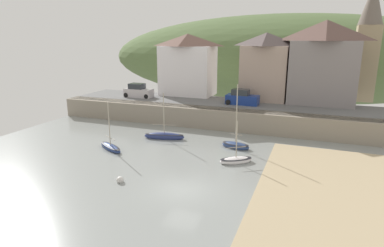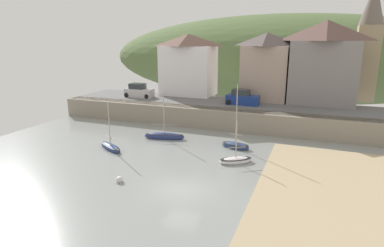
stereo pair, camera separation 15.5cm
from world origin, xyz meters
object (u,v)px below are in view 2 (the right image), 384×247
object	(u,v)px
rowboat_small_beached	(111,147)
parked_car_near_slipway	(139,91)
waterfront_building_right	(324,62)
dinghy_open_wooden	(164,136)
waterfront_building_centre	(266,66)
church_with_spire	(369,41)
parked_car_by_wall	(242,98)
waterfront_building_left	(188,64)
mooring_buoy	(119,180)
fishing_boat_green	(235,145)
sailboat_tall_mast	(236,160)

from	to	relation	value
rowboat_small_beached	parked_car_near_slipway	size ratio (longest dim) A/B	1.18
waterfront_building_right	parked_car_near_slipway	distance (m)	25.17
dinghy_open_wooden	waterfront_building_centre	bearing A→B (deg)	47.87
church_with_spire	parked_car_by_wall	world-z (taller)	church_with_spire
rowboat_small_beached	waterfront_building_right	bearing A→B (deg)	75.49
waterfront_building_left	parked_car_by_wall	bearing A→B (deg)	-26.11
waterfront_building_centre	parked_car_by_wall	bearing A→B (deg)	-114.66
waterfront_building_right	rowboat_small_beached	distance (m)	28.25
rowboat_small_beached	mooring_buoy	world-z (taller)	rowboat_small_beached
mooring_buoy	parked_car_near_slipway	bearing A→B (deg)	116.18
waterfront_building_right	dinghy_open_wooden	distance (m)	22.50
waterfront_building_left	mooring_buoy	xyz separation A→B (m)	(4.57, -25.74, -6.72)
dinghy_open_wooden	parked_car_by_wall	bearing A→B (deg)	45.68
fishing_boat_green	waterfront_building_right	bearing A→B (deg)	74.25
fishing_boat_green	mooring_buoy	bearing A→B (deg)	-108.33
rowboat_small_beached	parked_car_by_wall	xyz separation A→B (m)	(9.70, 15.03, 2.97)
church_with_spire	waterfront_building_left	bearing A→B (deg)	-170.41
waterfront_building_centre	parked_car_by_wall	xyz separation A→B (m)	(-2.07, -4.50, -3.75)
dinghy_open_wooden	parked_car_by_wall	world-z (taller)	dinghy_open_wooden
waterfront_building_left	waterfront_building_centre	distance (m)	11.25
parked_car_near_slipway	parked_car_by_wall	world-z (taller)	same
waterfront_building_left	waterfront_building_centre	size ratio (longest dim) A/B	0.99
mooring_buoy	dinghy_open_wooden	bearing A→B (deg)	98.31
waterfront_building_right	rowboat_small_beached	world-z (taller)	waterfront_building_right
waterfront_building_left	sailboat_tall_mast	size ratio (longest dim) A/B	2.26
parked_car_by_wall	mooring_buoy	bearing A→B (deg)	-99.39
parked_car_by_wall	fishing_boat_green	bearing A→B (deg)	-77.60
parked_car_near_slipway	dinghy_open_wooden	bearing A→B (deg)	-47.11
waterfront_building_right	fishing_boat_green	xyz separation A→B (m)	(-7.58, -14.71, -7.41)
waterfront_building_left	fishing_boat_green	size ratio (longest dim) A/B	1.35
dinghy_open_wooden	parked_car_by_wall	xyz separation A→B (m)	(6.26, 9.98, 2.90)
parked_car_near_slipway	mooring_buoy	distance (m)	23.86
waterfront_building_centre	fishing_boat_green	xyz separation A→B (m)	(-0.35, -14.71, -6.67)
waterfront_building_centre	rowboat_small_beached	bearing A→B (deg)	-121.07
rowboat_small_beached	sailboat_tall_mast	world-z (taller)	rowboat_small_beached
waterfront_building_left	waterfront_building_right	bearing A→B (deg)	0.00
waterfront_building_centre	fishing_boat_green	bearing A→B (deg)	-91.36
waterfront_building_left	mooring_buoy	distance (m)	26.99
dinghy_open_wooden	waterfront_building_right	bearing A→B (deg)	30.71
parked_car_near_slipway	church_with_spire	bearing A→B (deg)	17.53
waterfront_building_centre	dinghy_open_wooden	xyz separation A→B (m)	(-8.32, -14.48, -6.65)
church_with_spire	parked_car_by_wall	size ratio (longest dim) A/B	3.67
waterfront_building_centre	dinghy_open_wooden	world-z (taller)	waterfront_building_centre
rowboat_small_beached	waterfront_building_centre	bearing A→B (deg)	88.63
church_with_spire	waterfront_building_centre	bearing A→B (deg)	-162.17
waterfront_building_left	parked_car_by_wall	distance (m)	10.87
fishing_boat_green	dinghy_open_wooden	xyz separation A→B (m)	(-7.97, 0.23, 0.02)
mooring_buoy	parked_car_by_wall	bearing A→B (deg)	77.75
fishing_boat_green	mooring_buoy	world-z (taller)	fishing_boat_green
waterfront_building_centre	parked_car_by_wall	world-z (taller)	waterfront_building_centre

